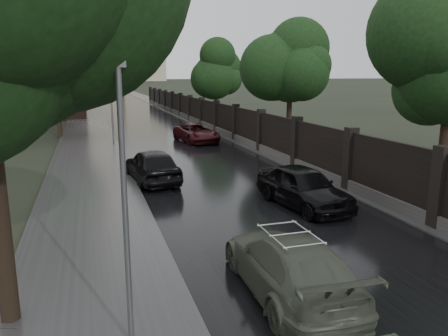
% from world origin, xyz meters
% --- Properties ---
extents(road, '(8.00, 420.00, 0.02)m').
position_xyz_m(road, '(0.00, 190.00, 0.01)').
color(road, black).
rests_on(road, ground).
extents(sidewalk_left, '(4.00, 420.00, 0.16)m').
position_xyz_m(sidewalk_left, '(-6.00, 190.00, 0.08)').
color(sidewalk_left, '#2D2D2D').
rests_on(sidewalk_left, ground).
extents(verge_right, '(3.00, 420.00, 0.08)m').
position_xyz_m(verge_right, '(5.50, 190.00, 0.04)').
color(verge_right, '#2D2D2D').
rests_on(verge_right, ground).
extents(fence_right, '(0.45, 75.72, 2.70)m').
position_xyz_m(fence_right, '(4.60, 32.01, 1.01)').
color(fence_right, '#383533').
rests_on(fence_right, ground).
extents(tree_left_far, '(4.25, 4.25, 7.39)m').
position_xyz_m(tree_left_far, '(-8.00, 30.00, 5.24)').
color(tree_left_far, black).
rests_on(tree_left_far, ground).
extents(tree_right_b, '(4.08, 4.08, 7.01)m').
position_xyz_m(tree_right_b, '(7.50, 22.00, 4.95)').
color(tree_right_b, black).
rests_on(tree_right_b, ground).
extents(tree_right_c, '(4.08, 4.08, 7.01)m').
position_xyz_m(tree_right_c, '(7.50, 40.00, 4.95)').
color(tree_right_c, black).
rests_on(tree_right_c, ground).
extents(lamp_post, '(0.25, 0.12, 5.11)m').
position_xyz_m(lamp_post, '(-5.40, 1.50, 2.67)').
color(lamp_post, '#59595E').
rests_on(lamp_post, ground).
extents(traffic_light, '(0.16, 0.32, 4.00)m').
position_xyz_m(traffic_light, '(-4.30, 24.99, 2.40)').
color(traffic_light, '#59595E').
rests_on(traffic_light, ground).
extents(stalinist_tower, '(92.00, 30.00, 159.00)m').
position_xyz_m(stalinist_tower, '(0.00, 300.00, 38.38)').
color(stalinist_tower, tan).
rests_on(stalinist_tower, ground).
extents(volga_sedan, '(2.11, 4.85, 1.39)m').
position_xyz_m(volga_sedan, '(-1.80, 2.54, 0.69)').
color(volga_sedan, '#454B3C').
rests_on(volga_sedan, ground).
extents(hatchback_left, '(2.31, 4.76, 1.57)m').
position_xyz_m(hatchback_left, '(-3.23, 13.92, 0.78)').
color(hatchback_left, black).
rests_on(hatchback_left, ground).
extents(car_right_near, '(2.42, 4.75, 1.55)m').
position_xyz_m(car_right_near, '(1.60, 8.41, 0.77)').
color(car_right_near, black).
rests_on(car_right_near, ground).
extents(car_right_far, '(2.85, 5.11, 1.35)m').
position_xyz_m(car_right_far, '(1.60, 25.04, 0.68)').
color(car_right_far, black).
rests_on(car_right_far, ground).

